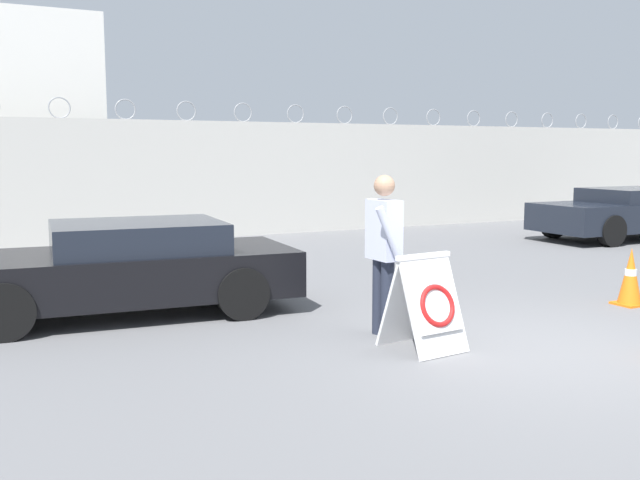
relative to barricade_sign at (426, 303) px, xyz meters
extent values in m
plane|color=slate|center=(1.24, -0.64, -0.50)|extent=(90.00, 90.00, 0.00)
cube|color=beige|center=(1.24, 10.51, 0.89)|extent=(36.00, 0.30, 2.78)
torus|color=gray|center=(-2.28, 10.51, 2.50)|extent=(0.47, 0.03, 0.47)
torus|color=gray|center=(-0.87, 10.51, 2.50)|extent=(0.47, 0.03, 0.47)
torus|color=gray|center=(0.54, 10.51, 2.50)|extent=(0.47, 0.03, 0.47)
torus|color=gray|center=(1.95, 10.51, 2.50)|extent=(0.47, 0.03, 0.47)
torus|color=gray|center=(3.35, 10.51, 2.50)|extent=(0.47, 0.03, 0.47)
torus|color=gray|center=(4.76, 10.51, 2.50)|extent=(0.47, 0.03, 0.47)
torus|color=gray|center=(6.17, 10.51, 2.50)|extent=(0.47, 0.03, 0.47)
torus|color=gray|center=(7.58, 10.51, 2.50)|extent=(0.47, 0.03, 0.47)
torus|color=gray|center=(8.99, 10.51, 2.50)|extent=(0.47, 0.03, 0.47)
torus|color=gray|center=(10.39, 10.51, 2.50)|extent=(0.47, 0.03, 0.47)
torus|color=gray|center=(11.80, 10.51, 2.50)|extent=(0.47, 0.03, 0.47)
torus|color=gray|center=(13.21, 10.51, 2.50)|extent=(0.47, 0.03, 0.47)
torus|color=gray|center=(14.62, 10.51, 2.50)|extent=(0.47, 0.03, 0.47)
cube|color=white|center=(0.01, -0.12, -0.02)|extent=(0.70, 0.46, 0.98)
cube|color=white|center=(-0.03, 0.23, -0.02)|extent=(0.70, 0.46, 0.98)
cube|color=white|center=(-0.01, 0.06, 0.48)|extent=(0.70, 0.14, 0.05)
cube|color=white|center=(0.02, -0.16, 0.00)|extent=(0.58, 0.27, 0.53)
torus|color=red|center=(0.02, -0.17, 0.00)|extent=(0.47, 0.26, 0.44)
cylinder|color=#232838|center=(-0.09, 0.80, -0.07)|extent=(0.15, 0.15, 0.87)
cylinder|color=#232838|center=(-0.09, 0.62, -0.07)|extent=(0.15, 0.15, 0.87)
cube|color=silver|center=(-0.09, 0.71, 0.70)|extent=(0.22, 0.45, 0.67)
sphere|color=tan|center=(-0.09, 0.71, 1.19)|extent=(0.24, 0.24, 0.24)
cylinder|color=silver|center=(-0.09, 0.98, 0.71)|extent=(0.09, 0.09, 0.64)
cylinder|color=silver|center=(-0.19, 0.43, 0.69)|extent=(0.35, 0.09, 0.61)
cube|color=orange|center=(3.74, 0.57, -0.49)|extent=(0.36, 0.36, 0.03)
cone|color=orange|center=(3.74, 0.57, -0.10)|extent=(0.31, 0.31, 0.75)
cylinder|color=white|center=(3.74, 0.57, -0.06)|extent=(0.15, 0.15, 0.11)
cylinder|color=black|center=(-3.92, 2.35, -0.18)|extent=(0.67, 0.25, 0.65)
cylinder|color=black|center=(-3.78, 4.07, -0.18)|extent=(0.67, 0.25, 0.65)
cylinder|color=black|center=(-1.24, 2.14, -0.18)|extent=(0.67, 0.25, 0.65)
cylinder|color=black|center=(-1.10, 3.86, -0.18)|extent=(0.67, 0.25, 0.65)
cube|color=black|center=(-2.51, 3.11, 0.01)|extent=(4.47, 2.17, 0.58)
cube|color=black|center=(-2.29, 3.09, 0.49)|extent=(2.21, 1.81, 0.37)
cylinder|color=black|center=(8.33, 4.88, -0.16)|extent=(0.70, 0.22, 0.70)
cylinder|color=black|center=(8.37, 6.64, -0.16)|extent=(0.70, 0.22, 0.70)
cylinder|color=black|center=(11.21, 6.57, -0.16)|extent=(0.70, 0.22, 0.70)
cube|color=black|center=(9.77, 5.73, 0.06)|extent=(4.63, 1.97, 0.63)
cube|color=black|center=(10.00, 5.72, 0.53)|extent=(2.24, 1.73, 0.32)
camera|label=1|loc=(-4.26, -6.01, 1.57)|focal=40.00mm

